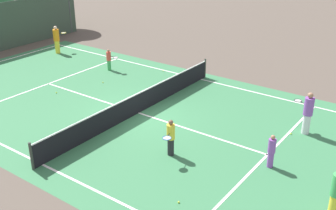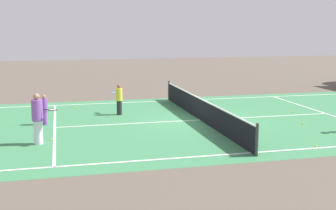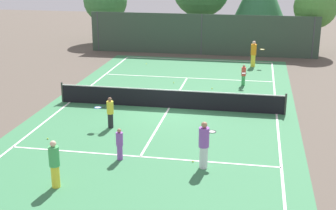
% 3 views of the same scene
% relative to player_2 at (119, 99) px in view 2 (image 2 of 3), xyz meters
% --- Properties ---
extents(ground_plane, '(80.00, 80.00, 0.00)m').
position_rel_player_2_xyz_m(ground_plane, '(2.16, 3.39, -0.76)').
color(ground_plane, brown).
extents(court_surface, '(13.00, 25.00, 0.01)m').
position_rel_player_2_xyz_m(court_surface, '(2.16, 3.39, -0.76)').
color(court_surface, '#387A4C').
rests_on(court_surface, ground_plane).
extents(tennis_net, '(11.90, 0.10, 1.10)m').
position_rel_player_2_xyz_m(tennis_net, '(2.16, 3.39, -0.25)').
color(tennis_net, '#333833').
rests_on(tennis_net, ground_plane).
extents(player_2, '(0.89, 0.57, 1.47)m').
position_rel_player_2_xyz_m(player_2, '(0.00, 0.00, 0.00)').
color(player_2, '#232328').
rests_on(player_2, ground_plane).
extents(player_3, '(0.65, 0.96, 1.84)m').
position_rel_player_2_xyz_m(player_3, '(4.75, -3.54, 0.19)').
color(player_3, silver).
rests_on(player_3, ground_plane).
extents(player_4, '(0.28, 0.28, 1.29)m').
position_rel_player_2_xyz_m(player_4, '(1.44, -3.40, -0.10)').
color(player_4, purple).
rests_on(player_4, ground_plane).
extents(tennis_ball_0, '(0.07, 0.07, 0.07)m').
position_rel_player_2_xyz_m(tennis_ball_0, '(7.51, 5.92, -0.73)').
color(tennis_ball_0, '#CCE533').
rests_on(tennis_ball_0, ground_plane).
extents(tennis_ball_1, '(0.07, 0.07, 0.07)m').
position_rel_player_2_xyz_m(tennis_ball_1, '(4.30, -3.12, -0.73)').
color(tennis_ball_1, '#CCE533').
rests_on(tennis_ball_1, ground_plane).
extents(tennis_ball_2, '(0.07, 0.07, 0.07)m').
position_rel_player_2_xyz_m(tennis_ball_2, '(-2.25, -1.93, -0.73)').
color(tennis_ball_2, '#CCE533').
rests_on(tennis_ball_2, ground_plane).
extents(tennis_ball_4, '(0.07, 0.07, 0.07)m').
position_rel_player_2_xyz_m(tennis_ball_4, '(4.10, 3.93, -0.73)').
color(tennis_ball_4, '#CCE533').
rests_on(tennis_ball_4, ground_plane).
extents(tennis_ball_5, '(0.07, 0.07, 0.07)m').
position_rel_player_2_xyz_m(tennis_ball_5, '(1.52, 8.38, -0.73)').
color(tennis_ball_5, '#CCE533').
rests_on(tennis_ball_5, ground_plane).
extents(tennis_ball_7, '(0.07, 0.07, 0.07)m').
position_rel_player_2_xyz_m(tennis_ball_7, '(4.01, 7.46, -0.73)').
color(tennis_ball_7, '#CCE533').
rests_on(tennis_ball_7, ground_plane).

